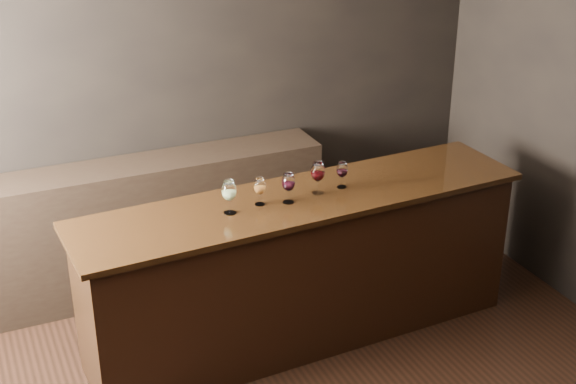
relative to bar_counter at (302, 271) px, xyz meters
name	(u,v)px	position (x,y,z in m)	size (l,w,h in m)	color
room_shell	(226,143)	(-0.80, -0.89, 1.32)	(5.02, 4.52, 2.81)	black
bar_counter	(302,271)	(0.00, 0.00, 0.00)	(2.80, 0.61, 0.98)	black
bar_top	(303,199)	(0.00, 0.00, 0.51)	(2.89, 0.67, 0.04)	black
back_bar_shelf	(137,228)	(-0.82, 1.03, 0.00)	(2.72, 0.40, 0.98)	black
glass_white	(229,192)	(-0.49, -0.03, 0.67)	(0.09, 0.09, 0.21)	white
glass_amber	(260,187)	(-0.28, 0.01, 0.64)	(0.07, 0.07, 0.17)	white
glass_red_a	(288,183)	(-0.11, -0.04, 0.66)	(0.08, 0.08, 0.19)	white
glass_red_b	(318,173)	(0.10, 0.01, 0.67)	(0.09, 0.09, 0.21)	white
glass_red_c	(342,170)	(0.28, 0.03, 0.64)	(0.07, 0.07, 0.17)	white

